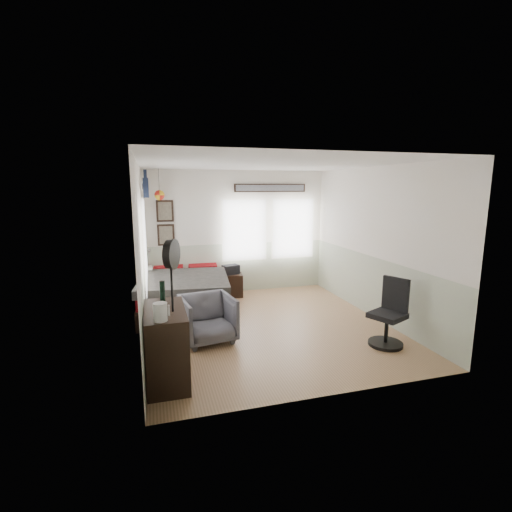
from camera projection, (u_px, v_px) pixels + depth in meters
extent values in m
cube|color=#9C7147|center=(268.00, 326.00, 6.34)|extent=(4.00, 4.50, 0.01)
cube|color=#EEE4CF|center=(238.00, 232.00, 8.22)|extent=(4.00, 0.02, 2.70)
cube|color=#EEE4CF|center=(333.00, 281.00, 3.97)|extent=(4.00, 0.02, 2.70)
cube|color=#EEE4CF|center=(142.00, 254.00, 5.56)|extent=(0.02, 4.50, 2.70)
cube|color=#EEE4CF|center=(375.00, 243.00, 6.63)|extent=(0.02, 4.50, 2.70)
cube|color=white|center=(269.00, 164.00, 5.85)|extent=(4.00, 4.50, 0.02)
cube|color=beige|center=(238.00, 268.00, 8.36)|extent=(4.00, 0.01, 1.10)
cube|color=beige|center=(145.00, 305.00, 5.70)|extent=(0.01, 4.50, 1.10)
cube|color=beige|center=(372.00, 286.00, 6.78)|extent=(0.01, 4.50, 1.10)
cube|color=silver|center=(144.00, 242.00, 6.07)|extent=(0.03, 2.20, 1.35)
cube|color=silver|center=(244.00, 230.00, 8.22)|extent=(0.95, 0.03, 1.30)
cube|color=silver|center=(293.00, 228.00, 8.53)|extent=(0.95, 0.03, 1.30)
cube|color=black|center=(166.00, 235.00, 7.77)|extent=(0.35, 0.03, 0.45)
cube|color=black|center=(165.00, 211.00, 7.68)|extent=(0.35, 0.03, 0.45)
cube|color=#7F7259|center=(166.00, 235.00, 7.75)|extent=(0.27, 0.01, 0.37)
cube|color=#7F7259|center=(165.00, 211.00, 7.66)|extent=(0.27, 0.01, 0.37)
cube|color=black|center=(270.00, 188.00, 8.21)|extent=(1.65, 0.03, 0.18)
cube|color=gray|center=(271.00, 188.00, 8.20)|extent=(1.58, 0.01, 0.13)
cube|color=white|center=(142.00, 186.00, 6.47)|extent=(0.02, 0.48, 0.14)
sphere|color=red|center=(160.00, 195.00, 7.34)|extent=(0.20, 0.20, 0.20)
cube|color=black|center=(185.00, 301.00, 7.14)|extent=(1.78, 2.35, 0.35)
cube|color=#950B06|center=(185.00, 287.00, 7.09)|extent=(1.74, 2.31, 0.20)
cube|color=#4A463F|center=(186.00, 281.00, 6.83)|extent=(1.78, 1.82, 0.15)
cube|color=#950B06|center=(163.00, 270.00, 7.79)|extent=(0.64, 0.44, 0.15)
cube|color=#950B06|center=(198.00, 268.00, 7.99)|extent=(0.64, 0.44, 0.15)
cube|color=black|center=(166.00, 345.00, 4.50)|extent=(0.48, 1.00, 0.90)
imported|color=#55555B|center=(208.00, 319.00, 5.67)|extent=(0.87, 0.89, 0.71)
cube|color=black|center=(231.00, 285.00, 8.04)|extent=(0.54, 0.46, 0.49)
cylinder|color=black|center=(385.00, 344.00, 5.56)|extent=(0.51, 0.51, 0.05)
cylinder|color=black|center=(386.00, 330.00, 5.52)|extent=(0.06, 0.06, 0.39)
cube|color=black|center=(387.00, 315.00, 5.48)|extent=(0.59, 0.59, 0.08)
cube|color=black|center=(395.00, 294.00, 5.55)|extent=(0.22, 0.40, 0.51)
cylinder|color=silver|center=(160.00, 312.00, 4.02)|extent=(0.15, 0.15, 0.20)
cube|color=silver|center=(169.00, 310.00, 4.04)|extent=(0.02, 0.02, 0.12)
cylinder|color=black|center=(162.00, 292.00, 4.69)|extent=(0.07, 0.07, 0.27)
cylinder|color=black|center=(172.00, 284.00, 4.29)|extent=(0.03, 0.03, 0.66)
cylinder|color=black|center=(170.00, 254.00, 4.23)|extent=(0.20, 0.33, 0.33)
cylinder|color=black|center=(174.00, 254.00, 4.24)|extent=(0.17, 0.33, 0.35)
cube|color=black|center=(231.00, 270.00, 7.97)|extent=(0.39, 0.31, 0.20)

